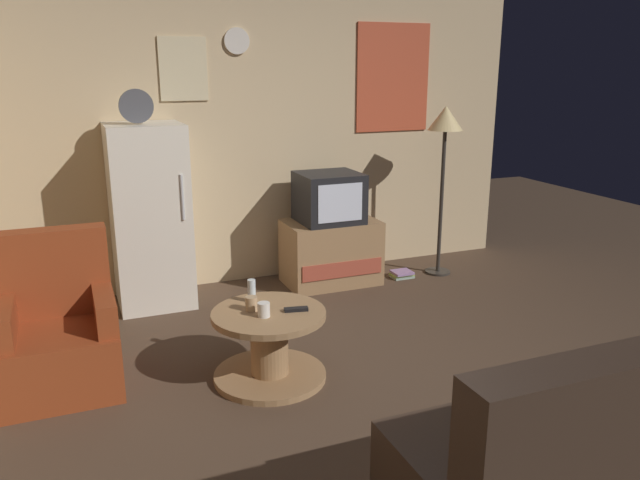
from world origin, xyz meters
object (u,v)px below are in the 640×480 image
(fridge, at_px, (150,216))
(mug_ceramic_tan, at_px, (251,304))
(tv_stand, at_px, (331,252))
(couch, at_px, (595,453))
(crt_tv, at_px, (329,197))
(coffee_table, at_px, (269,345))
(wine_glass, at_px, (252,291))
(remote_control, at_px, (296,309))
(armchair, at_px, (59,334))
(standing_lamp, at_px, (445,132))
(book_stack, at_px, (402,274))
(mug_ceramic_white, at_px, (264,310))

(fridge, bearing_deg, mug_ceramic_tan, -76.07)
(tv_stand, xyz_separation_m, couch, (-0.16, -3.30, 0.02))
(crt_tv, xyz_separation_m, couch, (-0.14, -3.30, -0.49))
(fridge, relative_size, coffee_table, 2.46)
(wine_glass, distance_m, remote_control, 0.34)
(mug_ceramic_tan, height_order, armchair, armchair)
(fridge, relative_size, tv_stand, 2.11)
(remote_control, xyz_separation_m, armchair, (-1.39, 0.48, -0.13))
(standing_lamp, distance_m, book_stack, 1.38)
(crt_tv, height_order, coffee_table, crt_tv)
(mug_ceramic_white, height_order, mug_ceramic_tan, same)
(tv_stand, distance_m, coffee_table, 1.90)
(crt_tv, bearing_deg, armchair, -153.75)
(fridge, distance_m, wine_glass, 1.53)
(remote_control, height_order, book_stack, remote_control)
(fridge, xyz_separation_m, remote_control, (0.65, -1.71, -0.28))
(coffee_table, relative_size, armchair, 0.75)
(wine_glass, height_order, remote_control, wine_glass)
(remote_control, bearing_deg, coffee_table, 171.97)
(wine_glass, distance_m, couch, 2.19)
(crt_tv, relative_size, wine_glass, 3.60)
(coffee_table, xyz_separation_m, wine_glass, (-0.05, 0.20, 0.30))
(crt_tv, bearing_deg, mug_ceramic_tan, -127.82)
(coffee_table, relative_size, couch, 0.42)
(wine_glass, relative_size, couch, 0.09)
(standing_lamp, xyz_separation_m, wine_glass, (-2.21, -1.22, -0.82))
(fridge, distance_m, tv_stand, 1.64)
(book_stack, bearing_deg, standing_lamp, -0.93)
(wine_glass, bearing_deg, remote_control, -51.21)
(crt_tv, relative_size, armchair, 0.56)
(standing_lamp, xyz_separation_m, mug_ceramic_white, (-2.21, -1.49, -0.85))
(crt_tv, bearing_deg, standing_lamp, -6.62)
(standing_lamp, bearing_deg, couch, -111.27)
(coffee_table, xyz_separation_m, armchair, (-1.23, 0.42, 0.11))
(standing_lamp, distance_m, couch, 3.56)
(crt_tv, relative_size, mug_ceramic_tan, 6.00)
(coffee_table, distance_m, mug_ceramic_tan, 0.30)
(mug_ceramic_tan, xyz_separation_m, book_stack, (1.86, 1.37, -0.47))
(book_stack, bearing_deg, armchair, -161.37)
(wine_glass, bearing_deg, book_stack, 34.01)
(tv_stand, xyz_separation_m, book_stack, (0.68, -0.12, -0.26))
(coffee_table, distance_m, mug_ceramic_white, 0.29)
(crt_tv, height_order, mug_ceramic_white, crt_tv)
(crt_tv, bearing_deg, couch, -92.42)
(crt_tv, relative_size, book_stack, 2.55)
(tv_stand, bearing_deg, mug_ceramic_tan, -128.33)
(couch, bearing_deg, coffee_table, 117.87)
(crt_tv, relative_size, mug_ceramic_white, 6.00)
(couch, bearing_deg, tv_stand, 87.20)
(wine_glass, height_order, mug_ceramic_tan, wine_glass)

